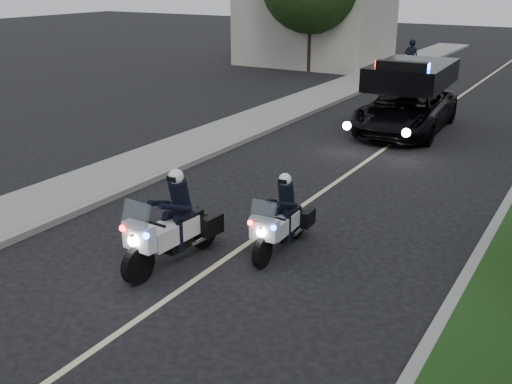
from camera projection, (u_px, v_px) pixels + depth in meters
ground at (177, 293)px, 10.03m from camera, size 120.00×120.00×0.00m
curb_left at (265, 131)px, 20.03m from camera, size 0.20×60.00×0.15m
sidewalk_left at (237, 127)px, 20.56m from camera, size 2.00×60.00×0.16m
building_far at (316, 3)px, 34.57m from camera, size 8.00×6.00×7.00m
lane_marking at (381, 151)px, 18.07m from camera, size 0.12×50.00×0.01m
police_moto_left at (175, 263)px, 11.06m from camera, size 0.89×2.18×1.81m
police_moto_right at (281, 250)px, 11.57m from camera, size 0.72×1.85×1.55m
police_suv at (404, 131)px, 20.39m from camera, size 2.82×5.60×2.66m
bicycle at (409, 82)px, 29.64m from camera, size 0.57×1.60×0.84m
cyclist at (409, 82)px, 29.64m from camera, size 0.69×0.46×1.89m
tree_left_near at (310, 71)px, 32.95m from camera, size 6.81×6.81×9.27m
tree_left_far at (324, 62)px, 36.24m from camera, size 7.34×7.34×9.95m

